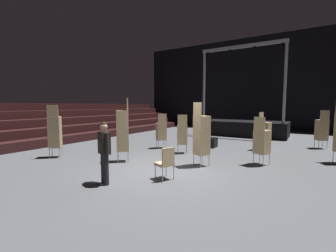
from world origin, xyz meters
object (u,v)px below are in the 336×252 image
Objects in this scene: chair_stack_mid_centre at (262,141)px; man_with_tie at (104,149)px; chair_stack_mid_right at (161,131)px; chair_stack_aisle_right at (322,129)px; chair_stack_aisle_left at (123,130)px; loose_chair_near_man at (166,161)px; equipment_road_case at (207,142)px; stage_riser at (243,126)px; chair_stack_rear_left at (55,131)px; chair_stack_front_left at (265,131)px; chair_stack_mid_left at (182,134)px; chair_stack_rear_right at (201,134)px.

man_with_tie is at bearing -103.34° from chair_stack_mid_centre.
chair_stack_mid_right is 7.86m from chair_stack_aisle_right.
chair_stack_aisle_right is at bearing 91.33° from chair_stack_mid_centre.
chair_stack_aisle_left reaches higher than loose_chair_near_man.
chair_stack_mid_centre is 1.90× the size of equipment_road_case.
chair_stack_mid_centre is 3.79m from equipment_road_case.
chair_stack_mid_right reaches higher than loose_chair_near_man.
chair_stack_rear_left is (-4.85, -10.96, 0.43)m from stage_riser.
equipment_road_case is at bearing -10.52° from chair_stack_mid_right.
chair_stack_front_left is at bearing -87.87° from man_with_tie.
chair_stack_mid_left is 1.00× the size of chair_stack_mid_centre.
man_with_tie is at bearing -118.75° from chair_stack_mid_left.
chair_stack_mid_left is 1.53m from chair_stack_mid_right.
loose_chair_near_man is (1.21, 1.16, -0.42)m from man_with_tie.
chair_stack_mid_centre is (3.33, -0.25, 0.00)m from chair_stack_mid_left.
man_with_tie is 3.41m from chair_stack_rear_right.
chair_stack_mid_right is 0.77× the size of chair_stack_rear_right.
chair_stack_rear_left is at bearing -165.75° from chair_stack_aisle_right.
equipment_road_case is (-2.61, -0.55, -0.66)m from chair_stack_front_left.
stage_riser is 3.50× the size of chair_stack_mid_centre.
chair_stack_aisle_left is 4.88m from equipment_road_case.
chair_stack_aisle_left is (-4.17, -5.08, 0.29)m from chair_stack_front_left.
chair_stack_rear_left is 2.97m from chair_stack_aisle_left.
loose_chair_near_man is (2.50, -0.93, -0.66)m from chair_stack_aisle_left.
chair_stack_rear_right reaches higher than chair_stack_mid_right.
chair_stack_aisle_left is at bearing -145.56° from chair_stack_mid_left.
chair_stack_aisle_right is at bearing 143.55° from chair_stack_front_left.
chair_stack_aisle_right is at bearing -19.48° from chair_stack_mid_right.
chair_stack_front_left is 0.84× the size of chair_stack_rear_left.
chair_stack_mid_right is 0.91× the size of chair_stack_aisle_right.
chair_stack_rear_left is at bearing 8.53° from man_with_tie.
stage_riser is at bearing 119.76° from chair_stack_aisle_right.
stage_riser is 2.81× the size of chair_stack_rear_left.
chair_stack_mid_centre is at bearing -34.25° from chair_stack_mid_left.
chair_stack_mid_right is 4.80m from loose_chair_near_man.
chair_stack_rear_left is 0.89× the size of chair_stack_aisle_left.
stage_riser is 9.07m from chair_stack_rear_right.
chair_stack_mid_left is 1.81× the size of loose_chair_near_man.
loose_chair_near_man is (-1.68, -6.00, -0.37)m from chair_stack_front_left.
chair_stack_mid_left is 3.34m from chair_stack_mid_centre.
stage_riser reaches higher than man_with_tie.
chair_stack_front_left is at bearing -165.72° from chair_stack_aisle_right.
chair_stack_front_left reaches higher than chair_stack_mid_right.
man_with_tie is 10.51m from chair_stack_aisle_right.
stage_riser is 10.95m from loose_chair_near_man.
chair_stack_rear_right reaches higher than loose_chair_near_man.
equipment_road_case is (4.37, 5.48, -0.83)m from chair_stack_rear_left.
chair_stack_rear_left is (-7.33, -3.19, 0.21)m from chair_stack_mid_centre.
chair_stack_rear_right is at bearing 15.41° from loose_chair_near_man.
chair_stack_front_left reaches higher than chair_stack_mid_left.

